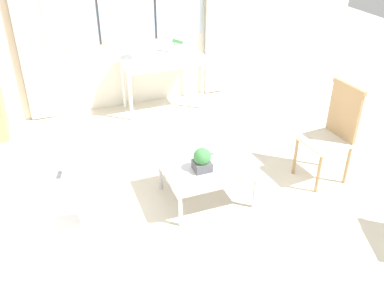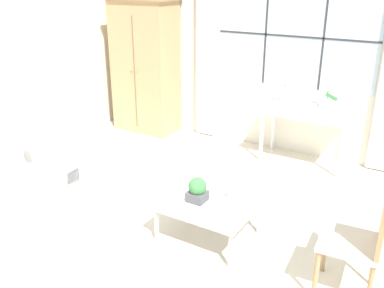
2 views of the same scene
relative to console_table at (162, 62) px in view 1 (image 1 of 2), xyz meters
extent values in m
plane|color=beige|center=(-0.36, -2.68, -0.69)|extent=(14.00, 14.00, 0.00)
cube|color=silver|center=(-0.36, 0.35, 0.71)|extent=(7.20, 0.06, 2.80)
cube|color=beige|center=(-1.64, 0.27, 0.53)|extent=(0.32, 0.06, 2.40)
cube|color=beige|center=(0.91, 0.27, 0.53)|extent=(0.32, 0.06, 2.40)
cube|color=silver|center=(0.00, 0.00, 0.08)|extent=(1.11, 0.51, 0.03)
cube|color=silver|center=(0.00, 0.00, 0.01)|extent=(1.07, 0.49, 0.10)
cylinder|color=silver|center=(-0.52, -0.22, -0.32)|extent=(0.04, 0.04, 0.76)
cylinder|color=silver|center=(0.52, -0.22, -0.32)|extent=(0.04, 0.04, 0.76)
cylinder|color=silver|center=(-0.52, 0.22, -0.32)|extent=(0.04, 0.04, 0.76)
cylinder|color=silver|center=(0.52, 0.22, -0.32)|extent=(0.04, 0.04, 0.76)
cylinder|color=silver|center=(-0.31, -0.04, 0.10)|extent=(0.10, 0.10, 0.02)
cylinder|color=silver|center=(-0.31, -0.04, 0.25)|extent=(0.04, 0.04, 0.27)
cone|color=beige|center=(-0.31, -0.04, 0.46)|extent=(0.23, 0.23, 0.16)
cylinder|color=white|center=(0.21, 0.08, 0.14)|extent=(0.17, 0.17, 0.10)
cylinder|color=#38753D|center=(0.21, 0.08, 0.32)|extent=(0.01, 0.01, 0.26)
cube|color=#38753D|center=(0.26, 0.08, 0.23)|extent=(0.16, 0.02, 0.09)
sphere|color=white|center=(0.18, 0.09, 0.34)|extent=(0.09, 0.09, 0.09)
sphere|color=white|center=(0.21, 0.09, 0.38)|extent=(0.09, 0.09, 0.09)
sphere|color=white|center=(0.24, 0.09, 0.43)|extent=(0.09, 0.09, 0.09)
cube|color=#B2B2B7|center=(-1.83, -2.22, -0.47)|extent=(1.03, 1.01, 0.45)
cube|color=#B2B2B7|center=(-1.91, -2.54, -0.06)|extent=(0.88, 0.36, 0.36)
cube|color=#B2B2B7|center=(-1.50, -2.29, -0.40)|extent=(0.39, 0.85, 0.59)
cube|color=beige|center=(1.05, -2.28, -0.23)|extent=(0.48, 0.48, 0.03)
cube|color=#9E7A51|center=(1.25, -2.26, 0.05)|extent=(0.07, 0.41, 0.54)
cube|color=#9E7A51|center=(1.25, -2.26, 0.34)|extent=(0.08, 0.43, 0.05)
cylinder|color=#9E7A51|center=(0.88, -2.48, -0.47)|extent=(0.04, 0.04, 0.45)
cylinder|color=#9E7A51|center=(0.85, -2.10, -0.47)|extent=(0.04, 0.04, 0.45)
cylinder|color=#9E7A51|center=(1.26, -2.45, -0.47)|extent=(0.04, 0.04, 0.45)
cylinder|color=#9E7A51|center=(1.23, -2.07, -0.47)|extent=(0.04, 0.04, 0.45)
cube|color=#BCBCC1|center=(-0.22, -2.17, -0.30)|extent=(0.87, 0.72, 0.03)
cube|color=#A0A0A4|center=(-0.22, -2.17, -0.33)|extent=(0.85, 0.71, 0.04)
cylinder|color=#BCBCC1|center=(-0.61, -2.48, -0.50)|extent=(0.04, 0.04, 0.38)
cylinder|color=#BCBCC1|center=(0.16, -2.48, -0.50)|extent=(0.04, 0.04, 0.38)
cylinder|color=#BCBCC1|center=(-0.61, -1.85, -0.50)|extent=(0.04, 0.04, 0.38)
cylinder|color=#BCBCC1|center=(0.16, -1.85, -0.50)|extent=(0.04, 0.04, 0.38)
cube|color=#4C4C51|center=(-0.30, -2.25, -0.24)|extent=(0.16, 0.16, 0.09)
sphere|color=#38753D|center=(-0.30, -2.25, -0.14)|extent=(0.17, 0.17, 0.17)
cylinder|color=silver|center=(-0.06, -2.04, -0.28)|extent=(0.09, 0.09, 0.01)
cylinder|color=white|center=(-0.06, -2.04, -0.23)|extent=(0.06, 0.06, 0.08)
cylinder|color=black|center=(-0.06, -2.04, -0.19)|extent=(0.00, 0.00, 0.01)
camera|label=1|loc=(-1.59, -5.38, 2.00)|focal=40.00mm
camera|label=2|loc=(1.45, -5.23, 1.66)|focal=40.00mm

